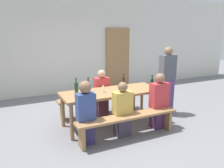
# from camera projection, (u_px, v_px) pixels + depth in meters

# --- Properties ---
(ground_plane) EXTENTS (24.00, 24.00, 0.00)m
(ground_plane) POSITION_uv_depth(u_px,v_px,m) (112.00, 124.00, 4.81)
(ground_plane) COLOR slate
(back_wall) EXTENTS (14.00, 0.20, 3.20)m
(back_wall) POSITION_uv_depth(u_px,v_px,m) (71.00, 43.00, 7.13)
(back_wall) COLOR silver
(back_wall) RESTS_ON ground
(wooden_door) EXTENTS (0.90, 0.06, 2.10)m
(wooden_door) POSITION_uv_depth(u_px,v_px,m) (118.00, 58.00, 7.82)
(wooden_door) COLOR #9E7247
(wooden_door) RESTS_ON ground
(tasting_table) EXTENTS (2.13, 0.81, 0.75)m
(tasting_table) POSITION_uv_depth(u_px,v_px,m) (112.00, 94.00, 4.65)
(tasting_table) COLOR #9E7247
(tasting_table) RESTS_ON ground
(bench_near) EXTENTS (2.03, 0.30, 0.45)m
(bench_near) POSITION_uv_depth(u_px,v_px,m) (128.00, 120.00, 4.10)
(bench_near) COLOR #9E7247
(bench_near) RESTS_ON ground
(bench_far) EXTENTS (2.03, 0.30, 0.45)m
(bench_far) POSITION_uv_depth(u_px,v_px,m) (99.00, 100.00, 5.34)
(bench_far) COLOR #9E7247
(bench_far) RESTS_ON ground
(wine_bottle_0) EXTENTS (0.07, 0.07, 0.31)m
(wine_bottle_0) POSITION_uv_depth(u_px,v_px,m) (152.00, 84.00, 4.77)
(wine_bottle_0) COLOR #143319
(wine_bottle_0) RESTS_ON tasting_table
(wine_bottle_1) EXTENTS (0.08, 0.08, 0.31)m
(wine_bottle_1) POSITION_uv_depth(u_px,v_px,m) (76.00, 87.00, 4.46)
(wine_bottle_1) COLOR #194723
(wine_bottle_1) RESTS_ON tasting_table
(wine_bottle_2) EXTENTS (0.07, 0.07, 0.31)m
(wine_bottle_2) POSITION_uv_depth(u_px,v_px,m) (123.00, 82.00, 4.93)
(wine_bottle_2) COLOR #332814
(wine_bottle_2) RESTS_ON tasting_table
(wine_bottle_3) EXTENTS (0.07, 0.07, 0.33)m
(wine_bottle_3) POSITION_uv_depth(u_px,v_px,m) (88.00, 87.00, 4.44)
(wine_bottle_3) COLOR #332814
(wine_bottle_3) RESTS_ON tasting_table
(wine_glass_0) EXTENTS (0.08, 0.08, 0.16)m
(wine_glass_0) POSITION_uv_depth(u_px,v_px,m) (103.00, 87.00, 4.51)
(wine_glass_0) COLOR silver
(wine_glass_0) RESTS_ON tasting_table
(wine_glass_1) EXTENTS (0.07, 0.07, 0.17)m
(wine_glass_1) POSITION_uv_depth(u_px,v_px,m) (89.00, 89.00, 4.29)
(wine_glass_1) COLOR silver
(wine_glass_1) RESTS_ON tasting_table
(seated_guest_near_0) EXTENTS (0.32, 0.24, 1.15)m
(seated_guest_near_0) POSITION_uv_depth(u_px,v_px,m) (86.00, 113.00, 3.86)
(seated_guest_near_0) COLOR navy
(seated_guest_near_0) RESTS_ON ground
(seated_guest_near_1) EXTENTS (0.36, 0.24, 1.06)m
(seated_guest_near_1) POSITION_uv_depth(u_px,v_px,m) (122.00, 111.00, 4.18)
(seated_guest_near_1) COLOR #3E3545
(seated_guest_near_1) RESTS_ON ground
(seated_guest_near_2) EXTENTS (0.38, 0.24, 1.16)m
(seated_guest_near_2) POSITION_uv_depth(u_px,v_px,m) (159.00, 102.00, 4.53)
(seated_guest_near_2) COLOR #46264C
(seated_guest_near_2) RESTS_ON ground
(seated_guest_far_0) EXTENTS (0.34, 0.24, 1.11)m
(seated_guest_far_0) POSITION_uv_depth(u_px,v_px,m) (102.00, 94.00, 5.17)
(seated_guest_far_0) COLOR #582A37
(seated_guest_far_0) RESTS_ON ground
(standing_host) EXTENTS (0.37, 0.24, 1.63)m
(standing_host) POSITION_uv_depth(u_px,v_px,m) (167.00, 83.00, 5.24)
(standing_host) COLOR #573C71
(standing_host) RESTS_ON ground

